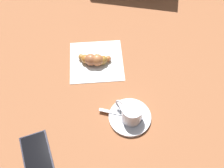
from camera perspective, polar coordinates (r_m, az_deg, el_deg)
The scene contains 8 objects.
ground_plane at distance 0.85m, azimuth -1.21°, elevation -1.27°, with size 1.80×1.80×0.00m, color #995B39.
saucer at distance 0.80m, azimuth 3.71°, elevation -6.87°, with size 0.12×0.12×0.01m, color silver.
espresso_cup at distance 0.77m, azimuth 4.01°, elevation -5.97°, with size 0.08×0.06×0.06m.
teaspoon at distance 0.79m, azimuth 3.28°, elevation -6.37°, with size 0.07×0.11×0.01m.
sugar_packet at distance 0.80m, azimuth 3.82°, elevation -4.85°, with size 0.07×0.02×0.01m, color white.
napkin at distance 0.91m, azimuth -3.23°, elevation 4.79°, with size 0.17×0.17×0.00m, color white.
croissant at distance 0.89m, azimuth -3.74°, elevation 5.05°, with size 0.07×0.11×0.04m.
cell_phone at distance 0.77m, azimuth -15.16°, elevation -14.57°, with size 0.15×0.08×0.01m.
Camera 1 is at (0.44, -0.11, 0.71)m, focal length 44.27 mm.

